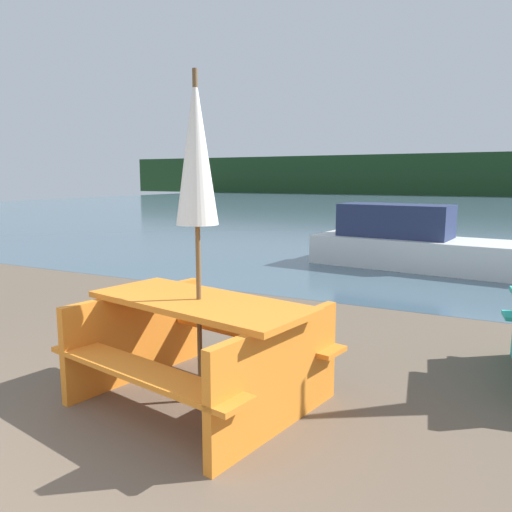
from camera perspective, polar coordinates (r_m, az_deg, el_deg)
The scene contains 5 objects.
water at distance 31.45m, azimuth 22.57°, elevation 5.19°, with size 60.00×50.00×0.00m.
far_treeline at distance 51.37m, azimuth 24.60°, elevation 8.49°, with size 80.00×1.60×4.00m.
picnic_table_orange at distance 3.79m, azimuth -6.45°, elevation -9.63°, with size 1.95×1.68×0.79m.
umbrella_white at distance 3.60m, azimuth -6.85°, elevation 11.80°, with size 0.30×0.30×2.41m.
boat at distance 9.75m, azimuth 19.00°, elevation 1.12°, with size 4.75×1.80×1.18m.
Camera 1 is at (2.54, -0.45, 1.67)m, focal length 35.00 mm.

